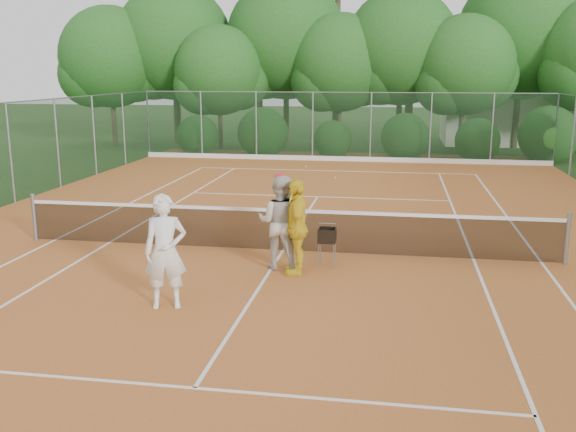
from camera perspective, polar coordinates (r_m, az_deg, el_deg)
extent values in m
plane|color=#244418|center=(14.26, -0.48, -3.22)|extent=(120.00, 120.00, 0.00)
cube|color=#B36329|center=(14.26, -0.48, -3.18)|extent=(18.00, 36.00, 0.02)
cube|color=beige|center=(38.16, 19.71, 8.38)|extent=(8.00, 5.00, 3.00)
cylinder|color=gray|center=(16.21, -21.62, -0.10)|extent=(0.10, 0.10, 1.10)
cylinder|color=gray|center=(14.36, 23.55, -1.84)|extent=(0.10, 0.10, 1.10)
cube|color=black|center=(14.14, -0.48, -1.34)|extent=(11.87, 0.03, 0.86)
cube|color=white|center=(14.03, -0.49, 0.50)|extent=(11.87, 0.04, 0.07)
imported|color=white|center=(10.88, -10.84, -3.13)|extent=(0.81, 0.65, 1.94)
imported|color=beige|center=(12.80, -0.70, -0.55)|extent=(1.00, 0.82, 1.91)
ellipsoid|color=red|center=(12.63, -0.71, 3.50)|extent=(0.22, 0.22, 0.14)
imported|color=yellow|center=(12.49, 0.79, -0.97)|extent=(0.63, 1.16, 1.88)
cylinder|color=gray|center=(13.06, 2.74, -3.51)|extent=(0.02, 0.02, 0.49)
cylinder|color=gray|center=(13.32, 4.20, -3.21)|extent=(0.02, 0.02, 0.49)
cube|color=black|center=(13.09, 3.50, -1.71)|extent=(0.34, 0.34, 0.29)
sphere|color=#C9E535|center=(26.78, 1.60, 4.44)|extent=(0.07, 0.07, 0.07)
sphere|color=#D5E836|center=(23.93, 4.23, 3.41)|extent=(0.07, 0.07, 0.07)
sphere|color=yellow|center=(25.56, 13.64, 3.68)|extent=(0.07, 0.07, 0.07)
cube|color=white|center=(25.79, 4.12, 4.02)|extent=(11.03, 0.06, 0.01)
cube|color=white|center=(16.11, -20.09, -2.05)|extent=(0.06, 23.77, 0.01)
cube|color=white|center=(14.39, 21.62, -3.90)|extent=(0.06, 23.77, 0.01)
cube|color=white|center=(15.48, -15.65, -2.32)|extent=(0.06, 23.77, 0.01)
cube|color=white|center=(14.16, 16.17, -3.76)|extent=(0.06, 23.77, 0.01)
cube|color=white|center=(20.42, 2.64, 1.73)|extent=(8.23, 0.06, 0.01)
cube|color=white|center=(8.45, -8.31, -14.89)|extent=(8.23, 0.06, 0.01)
cube|color=white|center=(14.25, -0.48, -3.13)|extent=(0.06, 12.80, 0.01)
cube|color=#19381E|center=(28.70, 4.77, 7.90)|extent=(18.00, 0.02, 3.00)
cylinder|color=gray|center=(30.79, -12.33, 7.98)|extent=(0.07, 0.07, 3.00)
cylinder|color=gray|center=(29.36, 22.69, 7.08)|extent=(0.07, 0.07, 3.00)
cylinder|color=gray|center=(30.79, -12.33, 7.98)|extent=(0.07, 0.07, 3.00)
cylinder|color=gray|center=(29.36, 22.69, 7.08)|extent=(0.07, 0.07, 3.00)
cylinder|color=brown|center=(35.81, -15.25, 9.03)|extent=(0.26, 0.26, 3.75)
sphere|color=#22551C|center=(35.76, -15.51, 13.47)|extent=(5.25, 5.25, 5.25)
cylinder|color=brown|center=(36.06, -9.88, 9.83)|extent=(0.30, 0.30, 4.40)
sphere|color=#22551C|center=(36.05, -10.08, 15.00)|extent=(6.16, 6.16, 6.16)
cylinder|color=brown|center=(33.29, -6.05, 8.68)|extent=(0.22, 0.22, 3.20)
sphere|color=#22551C|center=(33.21, -6.14, 12.76)|extent=(4.48, 4.48, 4.48)
cylinder|color=brown|center=(35.04, -0.16, 10.01)|extent=(0.31, 0.31, 4.50)
sphere|color=#22551C|center=(35.04, -0.16, 15.46)|extent=(6.30, 6.30, 6.30)
cylinder|color=brown|center=(33.20, 4.58, 8.96)|extent=(0.24, 0.24, 3.50)
sphere|color=#22551C|center=(33.13, 4.66, 13.43)|extent=(4.90, 4.90, 4.90)
cylinder|color=brown|center=(33.55, 9.84, 9.37)|extent=(0.28, 0.28, 4.10)
sphere|color=#22551C|center=(33.52, 10.04, 14.55)|extent=(5.74, 5.74, 5.74)
cylinder|color=brown|center=(32.53, 15.16, 8.40)|extent=(0.23, 0.23, 3.40)
sphere|color=#22551C|center=(32.45, 15.43, 12.82)|extent=(4.76, 4.76, 4.76)
cylinder|color=brown|center=(35.57, 19.69, 9.45)|extent=(0.32, 0.32, 4.65)
sphere|color=#22551C|center=(35.58, 20.12, 14.97)|extent=(6.51, 6.51, 6.51)
cone|color=brown|center=(37.69, -10.10, 16.48)|extent=(0.44, 0.44, 13.00)
cone|color=brown|center=(35.32, -2.65, 15.30)|extent=(0.44, 0.44, 11.00)
cone|color=brown|center=(36.83, 4.43, 18.29)|extent=(0.44, 0.44, 15.00)
cone|color=brown|center=(34.02, 10.90, 14.34)|extent=(0.44, 0.44, 10.00)
cone|color=brown|center=(36.35, 17.45, 15.46)|extent=(0.44, 0.44, 12.00)
cone|color=brown|center=(38.11, 23.56, 16.37)|extent=(0.44, 0.44, 14.00)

